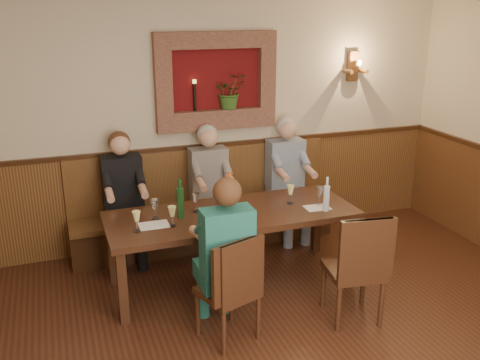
# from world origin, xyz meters

# --- Properties ---
(room_shell) EXTENTS (6.04, 6.04, 2.82)m
(room_shell) POSITION_xyz_m (0.00, 0.00, 1.89)
(room_shell) COLOR beige
(room_shell) RESTS_ON ground
(wainscoting) EXTENTS (6.02, 6.02, 1.15)m
(wainscoting) POSITION_xyz_m (0.00, -0.00, 0.59)
(wainscoting) COLOR #4F2B16
(wainscoting) RESTS_ON ground
(wall_niche) EXTENTS (1.36, 0.30, 1.06)m
(wall_niche) POSITION_xyz_m (0.24, 2.94, 1.81)
(wall_niche) COLOR #5A0C0E
(wall_niche) RESTS_ON ground
(wall_sconce) EXTENTS (0.25, 0.20, 0.35)m
(wall_sconce) POSITION_xyz_m (1.90, 2.93, 1.94)
(wall_sconce) COLOR #4F2B16
(wall_sconce) RESTS_ON ground
(dining_table) EXTENTS (2.40, 0.90, 0.75)m
(dining_table) POSITION_xyz_m (0.00, 1.85, 0.68)
(dining_table) COLOR #371D10
(dining_table) RESTS_ON ground
(bench) EXTENTS (3.00, 0.45, 1.11)m
(bench) POSITION_xyz_m (0.00, 2.79, 0.33)
(bench) COLOR #381E0F
(bench) RESTS_ON ground
(chair_near_left) EXTENTS (0.53, 0.53, 0.94)m
(chair_near_left) POSITION_xyz_m (-0.33, 0.96, 0.27)
(chair_near_left) COLOR #371D10
(chair_near_left) RESTS_ON ground
(chair_near_right) EXTENTS (0.51, 0.51, 1.01)m
(chair_near_right) POSITION_xyz_m (0.79, 0.88, 0.29)
(chair_near_right) COLOR #371D10
(chair_near_right) RESTS_ON ground
(person_bench_left) EXTENTS (0.41, 0.51, 1.41)m
(person_bench_left) POSITION_xyz_m (-0.91, 2.69, 0.58)
(person_bench_left) COLOR black
(person_bench_left) RESTS_ON ground
(person_bench_mid) EXTENTS (0.41, 0.51, 1.41)m
(person_bench_mid) POSITION_xyz_m (0.04, 2.69, 0.58)
(person_bench_mid) COLOR #5D5655
(person_bench_mid) RESTS_ON ground
(person_bench_right) EXTENTS (0.42, 0.52, 1.43)m
(person_bench_right) POSITION_xyz_m (0.97, 2.69, 0.59)
(person_bench_right) COLOR navy
(person_bench_right) RESTS_ON ground
(person_chair_front) EXTENTS (0.41, 0.50, 1.41)m
(person_chair_front) POSITION_xyz_m (-0.34, 1.07, 0.58)
(person_chair_front) COLOR #1A565C
(person_chair_front) RESTS_ON ground
(spittoon_bucket) EXTENTS (0.23, 0.23, 0.22)m
(spittoon_bucket) POSITION_xyz_m (-0.07, 1.78, 0.86)
(spittoon_bucket) COLOR red
(spittoon_bucket) RESTS_ON dining_table
(wine_bottle_green_a) EXTENTS (0.10, 0.10, 0.41)m
(wine_bottle_green_a) POSITION_xyz_m (-0.02, 1.85, 0.92)
(wine_bottle_green_a) COLOR #19471E
(wine_bottle_green_a) RESTS_ON dining_table
(wine_bottle_green_b) EXTENTS (0.08, 0.08, 0.38)m
(wine_bottle_green_b) POSITION_xyz_m (-0.49, 1.89, 0.90)
(wine_bottle_green_b) COLOR #19471E
(wine_bottle_green_b) RESTS_ON dining_table
(water_bottle) EXTENTS (0.07, 0.07, 0.34)m
(water_bottle) POSITION_xyz_m (0.87, 1.59, 0.89)
(water_bottle) COLOR silver
(water_bottle) RESTS_ON dining_table
(tasting_sheet_a) EXTENTS (0.27, 0.20, 0.00)m
(tasting_sheet_a) POSITION_xyz_m (-0.77, 1.79, 0.75)
(tasting_sheet_a) COLOR white
(tasting_sheet_a) RESTS_ON dining_table
(tasting_sheet_b) EXTENTS (0.31, 0.23, 0.00)m
(tasting_sheet_b) POSITION_xyz_m (0.03, 1.77, 0.75)
(tasting_sheet_b) COLOR white
(tasting_sheet_b) RESTS_ON dining_table
(tasting_sheet_c) EXTENTS (0.26, 0.19, 0.00)m
(tasting_sheet_c) POSITION_xyz_m (0.83, 1.68, 0.75)
(tasting_sheet_c) COLOR white
(tasting_sheet_c) RESTS_ON dining_table
(tasting_sheet_d) EXTENTS (0.30, 0.25, 0.00)m
(tasting_sheet_d) POSITION_xyz_m (-0.26, 1.57, 0.75)
(tasting_sheet_d) COLOR white
(tasting_sheet_d) RESTS_ON dining_table
(wine_glass_0) EXTENTS (0.08, 0.08, 0.19)m
(wine_glass_0) POSITION_xyz_m (-0.23, 1.51, 0.85)
(wine_glass_0) COLOR #F3F793
(wine_glass_0) RESTS_ON dining_table
(wine_glass_1) EXTENTS (0.08, 0.08, 0.19)m
(wine_glass_1) POSITION_xyz_m (-0.32, 1.98, 0.85)
(wine_glass_1) COLOR white
(wine_glass_1) RESTS_ON dining_table
(wine_glass_2) EXTENTS (0.08, 0.08, 0.19)m
(wine_glass_2) POSITION_xyz_m (-0.93, 1.70, 0.85)
(wine_glass_2) COLOR #F3F793
(wine_glass_2) RESTS_ON dining_table
(wine_glass_3) EXTENTS (0.08, 0.08, 0.19)m
(wine_glass_3) POSITION_xyz_m (0.63, 1.88, 0.85)
(wine_glass_3) COLOR #F3F793
(wine_glass_3) RESTS_ON dining_table
(wine_glass_4) EXTENTS (0.08, 0.08, 0.19)m
(wine_glass_4) POSITION_xyz_m (-0.09, 1.76, 0.85)
(wine_glass_4) COLOR #F3F793
(wine_glass_4) RESTS_ON dining_table
(wine_glass_5) EXTENTS (0.08, 0.08, 0.19)m
(wine_glass_5) POSITION_xyz_m (-0.61, 1.71, 0.85)
(wine_glass_5) COLOR #F3F793
(wine_glass_5) RESTS_ON dining_table
(wine_glass_6) EXTENTS (0.08, 0.08, 0.19)m
(wine_glass_6) POSITION_xyz_m (0.88, 1.75, 0.85)
(wine_glass_6) COLOR white
(wine_glass_6) RESTS_ON dining_table
(wine_glass_7) EXTENTS (0.08, 0.08, 0.19)m
(wine_glass_7) POSITION_xyz_m (-0.73, 1.94, 0.85)
(wine_glass_7) COLOR white
(wine_glass_7) RESTS_ON dining_table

